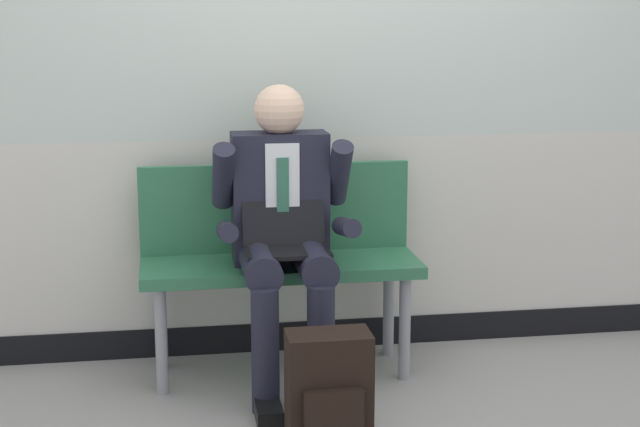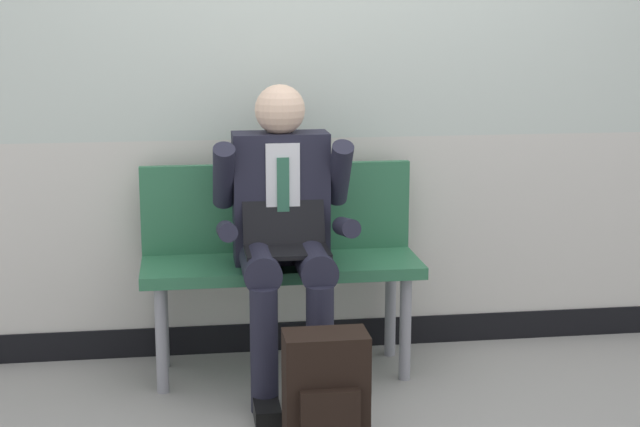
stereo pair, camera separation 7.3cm
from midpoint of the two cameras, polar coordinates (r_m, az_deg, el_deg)
name	(u,v)px [view 2 (the right image)]	position (r m, az deg, el deg)	size (l,w,h in m)	color
ground_plane	(358,399)	(4.04, 2.78, -10.80)	(18.00, 18.00, 0.00)	gray
station_wall	(333,59)	(4.40, 1.27, 9.06)	(5.64, 0.14, 2.70)	beige
bench_with_person	(280,249)	(4.21, -1.89, -2.07)	(1.18, 0.42, 0.90)	#2D6B47
person_seated	(284,229)	(3.98, -1.60, -0.89)	(0.57, 0.70, 1.26)	#1E1E2D
backpack	(326,393)	(3.54, 0.96, -10.48)	(0.30, 0.21, 0.43)	black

